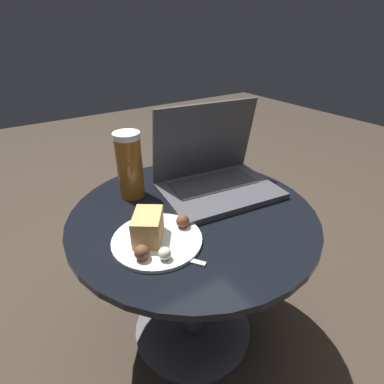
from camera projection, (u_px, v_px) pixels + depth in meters
The scene contains 6 objects.
ground_plane at pixel (193, 328), 1.07m from camera, with size 6.00×6.00×0.00m, color #382D23.
table at pixel (193, 251), 0.89m from camera, with size 0.68×0.68×0.50m.
laptop at pixel (214, 173), 0.92m from camera, with size 0.37×0.29×0.26m.
beer_glass at pixel (130, 165), 0.86m from camera, with size 0.08×0.08×0.19m.
snack_plate at pixel (154, 234), 0.70m from camera, with size 0.21×0.21×0.08m.
fork at pixel (164, 254), 0.67m from camera, with size 0.11×0.15×0.00m.
Camera 1 is at (-0.39, -0.57, 0.95)m, focal length 28.00 mm.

